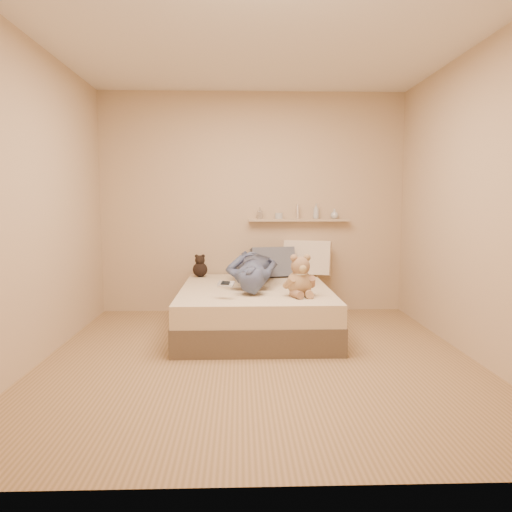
{
  "coord_description": "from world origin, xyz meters",
  "views": [
    {
      "loc": [
        -0.15,
        -4.07,
        1.31
      ],
      "look_at": [
        0.0,
        0.65,
        0.8
      ],
      "focal_mm": 35.0,
      "sensor_mm": 36.0,
      "label": 1
    }
  ],
  "objects_px": {
    "game_console": "(226,284)",
    "dark_plush": "(200,267)",
    "person": "(253,268)",
    "wall_shelf": "(299,220)",
    "pillow_grey": "(273,262)",
    "pillow_cream": "(307,258)",
    "bed": "(255,309)",
    "teddy_bear": "(300,279)"
  },
  "relations": [
    {
      "from": "teddy_bear",
      "to": "person",
      "type": "xyz_separation_m",
      "value": [
        -0.42,
        0.69,
        0.01
      ]
    },
    {
      "from": "game_console",
      "to": "person",
      "type": "distance_m",
      "value": 0.84
    },
    {
      "from": "game_console",
      "to": "person",
      "type": "height_order",
      "value": "person"
    },
    {
      "from": "teddy_bear",
      "to": "pillow_cream",
      "type": "height_order",
      "value": "pillow_cream"
    },
    {
      "from": "game_console",
      "to": "person",
      "type": "xyz_separation_m",
      "value": [
        0.26,
        0.79,
        0.04
      ]
    },
    {
      "from": "person",
      "to": "wall_shelf",
      "type": "xyz_separation_m",
      "value": [
        0.57,
        0.72,
        0.47
      ]
    },
    {
      "from": "dark_plush",
      "to": "pillow_cream",
      "type": "height_order",
      "value": "pillow_cream"
    },
    {
      "from": "game_console",
      "to": "dark_plush",
      "type": "bearing_deg",
      "value": 104.09
    },
    {
      "from": "bed",
      "to": "dark_plush",
      "type": "xyz_separation_m",
      "value": [
        -0.62,
        0.73,
        0.34
      ]
    },
    {
      "from": "bed",
      "to": "game_console",
      "type": "height_order",
      "value": "game_console"
    },
    {
      "from": "bed",
      "to": "game_console",
      "type": "distance_m",
      "value": 0.75
    },
    {
      "from": "teddy_bear",
      "to": "person",
      "type": "relative_size",
      "value": 0.27
    },
    {
      "from": "pillow_grey",
      "to": "wall_shelf",
      "type": "bearing_deg",
      "value": 34.11
    },
    {
      "from": "game_console",
      "to": "pillow_grey",
      "type": "height_order",
      "value": "pillow_grey"
    },
    {
      "from": "bed",
      "to": "wall_shelf",
      "type": "xyz_separation_m",
      "value": [
        0.55,
        0.91,
        0.88
      ]
    },
    {
      "from": "game_console",
      "to": "wall_shelf",
      "type": "xyz_separation_m",
      "value": [
        0.83,
        1.51,
        0.52
      ]
    },
    {
      "from": "pillow_cream",
      "to": "person",
      "type": "bearing_deg",
      "value": -136.1
    },
    {
      "from": "person",
      "to": "pillow_grey",
      "type": "bearing_deg",
      "value": -112.85
    },
    {
      "from": "pillow_grey",
      "to": "game_console",
      "type": "bearing_deg",
      "value": -111.47
    },
    {
      "from": "teddy_bear",
      "to": "person",
      "type": "bearing_deg",
      "value": 121.22
    },
    {
      "from": "bed",
      "to": "game_console",
      "type": "bearing_deg",
      "value": -115.08
    },
    {
      "from": "pillow_cream",
      "to": "person",
      "type": "height_order",
      "value": "pillow_cream"
    },
    {
      "from": "pillow_grey",
      "to": "wall_shelf",
      "type": "distance_m",
      "value": 0.62
    },
    {
      "from": "person",
      "to": "wall_shelf",
      "type": "distance_m",
      "value": 1.03
    },
    {
      "from": "dark_plush",
      "to": "pillow_grey",
      "type": "relative_size",
      "value": 0.53
    },
    {
      "from": "teddy_bear",
      "to": "pillow_grey",
      "type": "distance_m",
      "value": 1.2
    },
    {
      "from": "pillow_cream",
      "to": "wall_shelf",
      "type": "bearing_deg",
      "value": 139.21
    },
    {
      "from": "game_console",
      "to": "pillow_cream",
      "type": "distance_m",
      "value": 1.7
    },
    {
      "from": "person",
      "to": "wall_shelf",
      "type": "relative_size",
      "value": 1.22
    },
    {
      "from": "bed",
      "to": "game_console",
      "type": "relative_size",
      "value": 11.57
    },
    {
      "from": "wall_shelf",
      "to": "bed",
      "type": "bearing_deg",
      "value": -121.18
    },
    {
      "from": "teddy_bear",
      "to": "pillow_grey",
      "type": "bearing_deg",
      "value": 98.23
    },
    {
      "from": "bed",
      "to": "pillow_grey",
      "type": "bearing_deg",
      "value": 71.81
    },
    {
      "from": "game_console",
      "to": "bed",
      "type": "bearing_deg",
      "value": 64.92
    },
    {
      "from": "person",
      "to": "teddy_bear",
      "type": "bearing_deg",
      "value": 124.79
    },
    {
      "from": "dark_plush",
      "to": "pillow_cream",
      "type": "xyz_separation_m",
      "value": [
        1.26,
        0.1,
        0.09
      ]
    },
    {
      "from": "bed",
      "to": "person",
      "type": "relative_size",
      "value": 1.3
    },
    {
      "from": "game_console",
      "to": "wall_shelf",
      "type": "relative_size",
      "value": 0.14
    },
    {
      "from": "teddy_bear",
      "to": "pillow_grey",
      "type": "xyz_separation_m",
      "value": [
        -0.17,
        1.19,
        0.01
      ]
    },
    {
      "from": "pillow_grey",
      "to": "teddy_bear",
      "type": "bearing_deg",
      "value": -81.77
    },
    {
      "from": "pillow_grey",
      "to": "wall_shelf",
      "type": "relative_size",
      "value": 0.42
    },
    {
      "from": "pillow_cream",
      "to": "dark_plush",
      "type": "bearing_deg",
      "value": -175.57
    }
  ]
}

